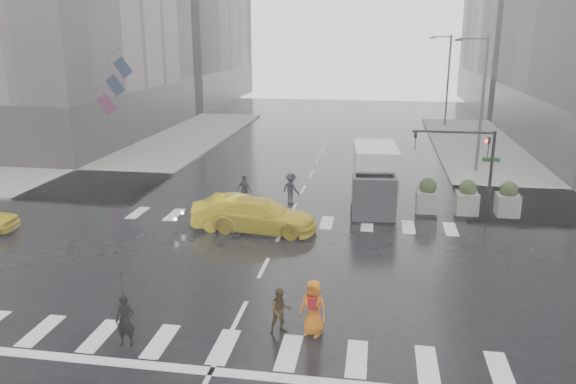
% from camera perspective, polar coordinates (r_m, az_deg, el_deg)
% --- Properties ---
extents(ground, '(120.00, 120.00, 0.00)m').
position_cam_1_polar(ground, '(22.86, -2.50, -7.71)').
color(ground, black).
rests_on(ground, ground).
extents(sidewalk_nw, '(35.00, 35.00, 0.15)m').
position_cam_1_polar(sidewalk_nw, '(45.76, -22.45, 3.22)').
color(sidewalk_nw, gray).
rests_on(sidewalk_nw, ground).
extents(road_markings, '(18.00, 48.00, 0.01)m').
position_cam_1_polar(road_markings, '(22.85, -2.50, -7.69)').
color(road_markings, silver).
rests_on(road_markings, ground).
extents(traffic_signal_pole, '(4.45, 0.42, 4.50)m').
position_cam_1_polar(traffic_signal_pole, '(29.50, 18.17, 3.49)').
color(traffic_signal_pole, black).
rests_on(traffic_signal_pole, ground).
extents(street_lamp_near, '(2.15, 0.22, 9.00)m').
position_cam_1_polar(street_lamp_near, '(39.28, 18.96, 8.89)').
color(street_lamp_near, '#59595B').
rests_on(street_lamp_near, ground).
extents(street_lamp_far, '(2.15, 0.22, 9.00)m').
position_cam_1_polar(street_lamp_far, '(59.02, 15.84, 11.19)').
color(street_lamp_far, '#59595B').
rests_on(street_lamp_far, ground).
extents(planter_west, '(1.10, 1.10, 1.80)m').
position_cam_1_polar(planter_west, '(29.96, 13.96, -0.41)').
color(planter_west, gray).
rests_on(planter_west, ground).
extents(planter_mid, '(1.10, 1.10, 1.80)m').
position_cam_1_polar(planter_mid, '(30.21, 17.74, -0.57)').
color(planter_mid, gray).
rests_on(planter_mid, ground).
extents(planter_east, '(1.10, 1.10, 1.80)m').
position_cam_1_polar(planter_east, '(30.58, 21.44, -0.73)').
color(planter_east, gray).
rests_on(planter_east, ground).
extents(flag_cluster, '(2.87, 3.06, 4.69)m').
position_cam_1_polar(flag_cluster, '(43.70, -17.51, 10.55)').
color(flag_cluster, '#59595B').
rests_on(flag_cluster, ground).
extents(pedestrian_black, '(1.07, 1.09, 2.43)m').
position_cam_1_polar(pedestrian_black, '(17.57, -16.42, -10.12)').
color(pedestrian_black, black).
rests_on(pedestrian_black, ground).
extents(pedestrian_brown, '(0.89, 0.81, 1.49)m').
position_cam_1_polar(pedestrian_brown, '(17.94, -0.76, -11.99)').
color(pedestrian_brown, '#402F17').
rests_on(pedestrian_brown, ground).
extents(pedestrian_orange, '(1.02, 0.81, 1.81)m').
position_cam_1_polar(pedestrian_orange, '(17.79, 2.59, -11.66)').
color(pedestrian_orange, orange).
rests_on(pedestrian_orange, ground).
extents(pedestrian_far_a, '(1.12, 0.98, 1.64)m').
position_cam_1_polar(pedestrian_far_a, '(30.88, -4.43, 0.18)').
color(pedestrian_far_a, black).
rests_on(pedestrian_far_a, ground).
extents(pedestrian_far_b, '(1.28, 1.10, 1.73)m').
position_cam_1_polar(pedestrian_far_b, '(30.91, 0.31, 0.34)').
color(pedestrian_far_b, black).
rests_on(pedestrian_far_b, ground).
extents(taxi_mid, '(4.92, 2.77, 1.54)m').
position_cam_1_polar(taxi_mid, '(27.37, -4.91, -2.00)').
color(taxi_mid, '#E0BF0B').
rests_on(taxi_mid, ground).
extents(taxi_rear, '(4.88, 2.61, 1.54)m').
position_cam_1_polar(taxi_rear, '(26.75, -2.71, -2.38)').
color(taxi_rear, '#E0BF0B').
rests_on(taxi_rear, ground).
extents(box_truck, '(2.26, 6.02, 3.20)m').
position_cam_1_polar(box_truck, '(30.60, 8.80, 1.62)').
color(box_truck, silver).
rests_on(box_truck, ground).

